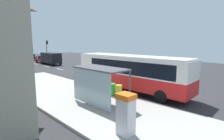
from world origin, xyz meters
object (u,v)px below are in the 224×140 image
at_px(sedan_far, 44,59).
at_px(bus_shelter, 97,77).
at_px(bus, 130,71).
at_px(ticket_machine, 126,114).
at_px(white_van, 51,58).
at_px(recycling_bin_yellow, 119,91).
at_px(traffic_light_near_side, 47,47).
at_px(traffic_light_median, 22,46).
at_px(traffic_light_far_side, 6,46).
at_px(sedan_near, 30,57).
at_px(recycling_bin_green, 112,89).

distance_m(sedan_far, bus_shelter, 29.36).
xyz_separation_m(bus, ticket_machine, (-6.39, -5.08, -0.67)).
distance_m(white_van, recycling_bin_yellow, 25.16).
bearing_deg(bus, recycling_bin_yellow, -158.30).
bearing_deg(traffic_light_near_side, traffic_light_median, 162.60).
bearing_deg(recycling_bin_yellow, ticket_machine, -133.67).
relative_size(bus, traffic_light_near_side, 2.32).
bearing_deg(sedan_far, traffic_light_far_side, 133.00).
relative_size(sedan_near, ticket_machine, 2.28).
distance_m(sedan_near, traffic_light_far_side, 6.44).
xyz_separation_m(recycling_bin_green, traffic_light_near_side, (9.70, 32.27, 2.53)).
relative_size(bus, sedan_far, 2.49).
xyz_separation_m(sedan_far, ticket_machine, (-10.41, -32.06, 0.38)).
xyz_separation_m(bus, recycling_bin_yellow, (-2.49, -0.99, -1.19)).
bearing_deg(traffic_light_near_side, bus, -102.71).
height_order(traffic_light_median, bus_shelter, traffic_light_median).
bearing_deg(bus, traffic_light_median, 86.40).
height_order(traffic_light_far_side, bus_shelter, traffic_light_far_side).
height_order(sedan_near, traffic_light_median, traffic_light_median).
xyz_separation_m(recycling_bin_yellow, recycling_bin_green, (0.00, 0.70, 0.00)).
relative_size(white_van, traffic_light_far_side, 0.95).
relative_size(bus, sedan_near, 2.51).
relative_size(sedan_near, traffic_light_far_side, 0.80).
height_order(sedan_near, recycling_bin_yellow, sedan_near).
bearing_deg(recycling_bin_yellow, bus_shelter, -178.95).
relative_size(white_van, recycling_bin_green, 5.50).
height_order(recycling_bin_yellow, bus_shelter, bus_shelter).
bearing_deg(sedan_far, ticket_machine, -107.98).
xyz_separation_m(ticket_machine, traffic_light_median, (8.50, 38.66, 2.27)).
bearing_deg(bus_shelter, recycling_bin_green, 18.50).
bearing_deg(traffic_light_median, traffic_light_near_side, -17.40).
distance_m(recycling_bin_yellow, traffic_light_median, 34.98).
xyz_separation_m(traffic_light_far_side, bus_shelter, (-3.31, -33.81, -1.53)).
xyz_separation_m(ticket_machine, recycling_bin_green, (3.90, 4.79, -0.52)).
xyz_separation_m(sedan_near, traffic_light_near_side, (3.20, -2.86, 2.39)).
height_order(sedan_near, traffic_light_far_side, traffic_light_far_side).
relative_size(sedan_far, recycling_bin_yellow, 4.69).
relative_size(white_van, traffic_light_near_side, 1.09).
bearing_deg(traffic_light_near_side, recycling_bin_yellow, -106.40).
bearing_deg(sedan_far, white_van, -91.60).
height_order(sedan_far, traffic_light_far_side, traffic_light_far_side).
bearing_deg(ticket_machine, bus, 38.47).
distance_m(traffic_light_far_side, bus_shelter, 34.01).
bearing_deg(traffic_light_median, bus_shelter, -101.13).
relative_size(ticket_machine, traffic_light_near_side, 0.41).
bearing_deg(traffic_light_median, bus, -93.60).
bearing_deg(ticket_machine, sedan_near, 75.39).
distance_m(traffic_light_far_side, traffic_light_median, 3.60).
relative_size(white_van, sedan_near, 1.18).
relative_size(sedan_far, traffic_light_far_side, 0.81).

